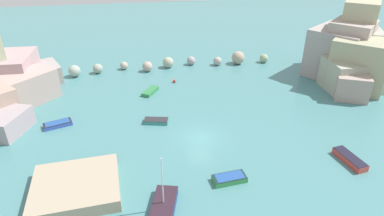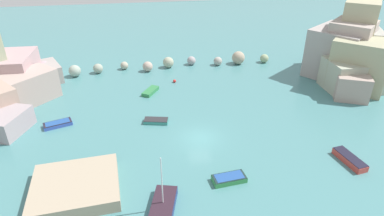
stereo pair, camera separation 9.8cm
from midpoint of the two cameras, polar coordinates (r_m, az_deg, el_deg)
name	(u,v)px [view 2 (the right image)]	position (r m, az deg, el deg)	size (l,w,h in m)	color
cove_water	(200,138)	(36.84, 1.49, -5.22)	(160.00, 160.00, 0.00)	teal
cliff_headland_right	(352,55)	(56.33, 26.14, 8.20)	(20.60, 17.86, 11.45)	tan
rock_breakwater	(136,65)	(54.91, -9.64, 7.40)	(38.42, 3.70, 2.71)	#AF939B
stone_dock	(76,187)	(31.33, -19.47, -12.82)	(7.39, 6.63, 1.20)	tan
channel_buoy	(174,81)	(50.17, -3.00, 4.72)	(0.48, 0.48, 0.48)	red
moored_boat_0	(156,121)	(39.78, -6.20, -2.23)	(3.10, 1.89, 0.46)	teal
moored_boat_1	(229,178)	(31.13, 6.56, -12.07)	(3.22, 1.70, 0.57)	#368E49
moored_boat_2	(150,91)	(47.18, -7.17, 2.92)	(2.65, 3.29, 0.49)	#308046
moored_boat_3	(350,159)	(36.66, 25.78, -8.03)	(1.78, 3.87, 0.70)	#C23F36
moored_boat_4	(163,206)	(28.40, -4.92, -16.53)	(2.90, 4.51, 5.29)	navy
moored_boat_5	(58,124)	(42.00, -22.24, -2.57)	(3.44, 2.26, 0.50)	#3956B9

